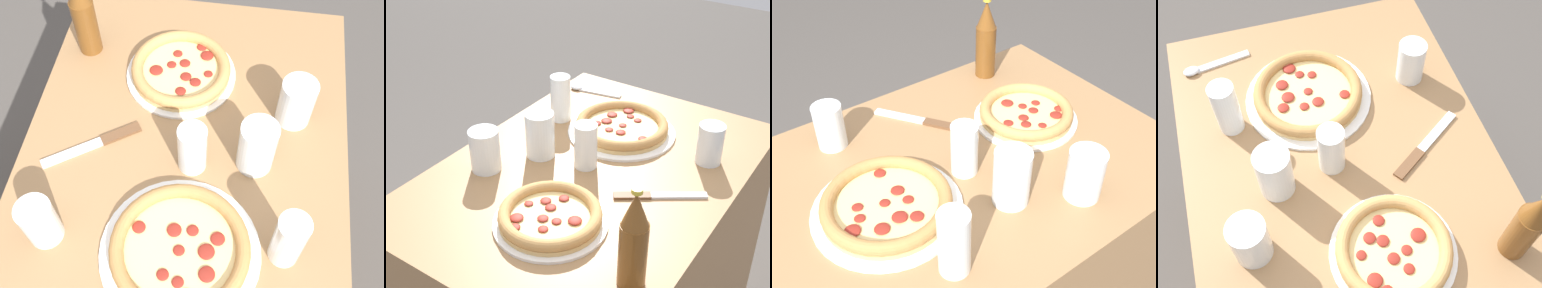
# 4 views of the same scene
# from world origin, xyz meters

# --- Properties ---
(table) EXTENTS (1.04, 0.74, 0.73)m
(table) POSITION_xyz_m (0.00, 0.00, 0.37)
(table) COLOR #997047
(table) RESTS_ON ground_plane
(pizza_margherita) EXTENTS (0.27, 0.27, 0.04)m
(pizza_margherita) POSITION_xyz_m (-0.24, -0.04, 0.75)
(pizza_margherita) COLOR white
(pizza_margherita) RESTS_ON table
(pizza_pepperoni) EXTENTS (0.32, 0.32, 0.04)m
(pizza_pepperoni) POSITION_xyz_m (0.21, 0.03, 0.75)
(pizza_pepperoni) COLOR white
(pizza_pepperoni) RESTS_ON table
(glass_iced_tea) EXTENTS (0.07, 0.07, 0.11)m
(glass_iced_tea) POSITION_xyz_m (0.21, -0.25, 0.78)
(glass_iced_tea) COLOR white
(glass_iced_tea) RESTS_ON table
(glass_orange_juice) EXTENTS (0.08, 0.08, 0.12)m
(glass_orange_juice) POSITION_xyz_m (-0.16, 0.24, 0.78)
(glass_orange_juice) COLOR white
(glass_orange_juice) RESTS_ON table
(glass_mango_juice) EXTENTS (0.06, 0.06, 0.15)m
(glass_mango_juice) POSITION_xyz_m (0.19, 0.23, 0.80)
(glass_mango_juice) COLOR white
(glass_mango_juice) RESTS_ON table
(glass_cola) EXTENTS (0.08, 0.08, 0.13)m
(glass_cola) POSITION_xyz_m (-0.02, 0.16, 0.79)
(glass_cola) COLOR white
(glass_cola) RESTS_ON table
(glass_water) EXTENTS (0.06, 0.06, 0.13)m
(glass_water) POSITION_xyz_m (0.01, 0.02, 0.79)
(glass_water) COLOR white
(glass_water) RESTS_ON table
(beer_bottle) EXTENTS (0.06, 0.06, 0.24)m
(beer_bottle) POSITION_xyz_m (-0.30, -0.29, 0.84)
(beer_bottle) COLOR brown
(beer_bottle) RESTS_ON table
(knife) EXTENTS (0.15, 0.21, 0.01)m
(knife) POSITION_xyz_m (-0.01, -0.20, 0.73)
(knife) COLOR brown
(knife) RESTS_ON table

